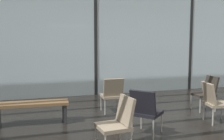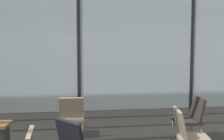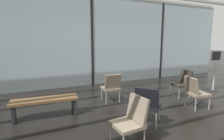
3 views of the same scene
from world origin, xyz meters
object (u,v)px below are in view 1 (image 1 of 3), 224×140
(waiting_bench, at_px, (32,107))
(parked_airplane, at_px, (76,36))
(lounge_chair_7, at_px, (207,91))
(lounge_chair_2, at_px, (112,93))
(lounge_chair_0, at_px, (145,109))
(lounge_chair_1, at_px, (214,100))
(lounge_chair_4, at_px, (118,120))

(waiting_bench, bearing_deg, parked_airplane, 78.44)
(waiting_bench, bearing_deg, lounge_chair_7, 2.33)
(lounge_chair_2, bearing_deg, lounge_chair_0, 96.62)
(parked_airplane, height_order, waiting_bench, parked_airplane)
(lounge_chair_1, height_order, lounge_chair_4, same)
(parked_airplane, height_order, lounge_chair_7, parked_airplane)
(parked_airplane, xyz_separation_m, lounge_chair_4, (-0.96, -10.06, -1.54))
(lounge_chair_0, distance_m, lounge_chair_7, 2.51)
(lounge_chair_4, xyz_separation_m, waiting_bench, (-1.32, 1.78, -0.13))
(lounge_chair_4, bearing_deg, waiting_bench, -149.22)
(lounge_chair_4, height_order, lounge_chair_7, same)
(lounge_chair_0, xyz_separation_m, waiting_bench, (-2.01, 1.29, -0.13))
(lounge_chair_0, relative_size, waiting_bench, 0.57)
(lounge_chair_2, relative_size, waiting_bench, 0.57)
(parked_airplane, distance_m, lounge_chair_2, 8.10)
(parked_airplane, relative_size, waiting_bench, 7.07)
(parked_airplane, relative_size, lounge_chair_1, 12.38)
(parked_airplane, xyz_separation_m, lounge_chair_0, (-0.26, -9.57, -1.54))
(lounge_chair_0, height_order, lounge_chair_7, same)
(lounge_chair_2, distance_m, lounge_chair_4, 2.19)
(lounge_chair_0, bearing_deg, lounge_chair_7, -104.48)
(parked_airplane, relative_size, lounge_chair_0, 12.38)
(lounge_chair_0, distance_m, waiting_bench, 2.39)
(lounge_chair_2, bearing_deg, lounge_chair_1, 145.64)
(lounge_chair_0, bearing_deg, lounge_chair_4, 82.88)
(parked_airplane, bearing_deg, lounge_chair_4, -95.42)
(waiting_bench, bearing_deg, lounge_chair_4, -49.70)
(lounge_chair_4, relative_size, waiting_bench, 0.57)
(lounge_chair_2, bearing_deg, lounge_chair_4, 77.09)
(lounge_chair_2, height_order, lounge_chair_4, same)
(lounge_chair_4, xyz_separation_m, lounge_chair_7, (2.91, 1.67, 0.00))
(lounge_chair_0, relative_size, lounge_chair_7, 1.00)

